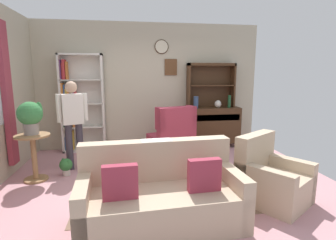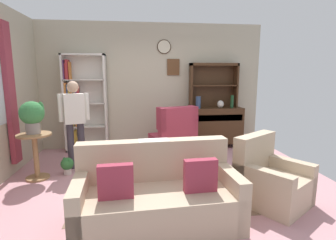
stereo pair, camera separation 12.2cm
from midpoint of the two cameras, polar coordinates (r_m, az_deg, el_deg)
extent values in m
cube|color=#C68C93|center=(4.29, -1.78, -13.25)|extent=(5.40, 4.60, 0.02)
cube|color=#BCB299|center=(6.06, -4.35, 7.31)|extent=(5.00, 0.06, 2.80)
cylinder|color=beige|center=(6.07, -2.02, 15.63)|extent=(0.28, 0.03, 0.28)
torus|color=#382314|center=(6.07, -2.02, 15.63)|extent=(0.31, 0.02, 0.31)
cube|color=brown|center=(6.06, 0.03, 11.43)|extent=(0.28, 0.03, 0.36)
cube|color=#9E3847|center=(4.98, -32.15, 4.66)|extent=(0.08, 0.24, 2.30)
cube|color=#846651|center=(4.04, 1.68, -14.56)|extent=(2.90, 1.73, 0.01)
cube|color=silver|center=(6.05, -22.60, 3.24)|extent=(0.04, 0.30, 2.10)
cube|color=silver|center=(5.90, -14.45, 3.54)|extent=(0.04, 0.30, 2.10)
cube|color=silver|center=(5.94, -19.14, 13.31)|extent=(0.90, 0.30, 0.04)
cube|color=silver|center=(6.15, -18.04, -6.17)|extent=(0.90, 0.30, 0.04)
cube|color=silver|center=(6.10, -18.35, 3.55)|extent=(0.90, 0.01, 2.10)
cube|color=silver|center=(6.03, -18.31, -1.37)|extent=(0.86, 0.30, 0.02)
cube|color=#284C8C|center=(6.17, -21.73, -4.73)|extent=(0.04, 0.11, 0.28)
cube|color=#CC7233|center=(6.15, -21.29, -4.64)|extent=(0.03, 0.19, 0.30)
cube|color=gray|center=(6.14, -20.92, -4.51)|extent=(0.04, 0.16, 0.33)
cube|color=gold|center=(6.12, -20.51, -4.08)|extent=(0.04, 0.15, 0.42)
cube|color=silver|center=(5.96, -18.58, 3.40)|extent=(0.86, 0.30, 0.02)
cube|color=#337247|center=(6.06, -22.16, 0.53)|extent=(0.03, 0.14, 0.42)
cube|color=#B22D33|center=(6.06, -21.75, 0.00)|extent=(0.04, 0.22, 0.30)
cube|color=#CC7233|center=(6.04, -21.37, 0.20)|extent=(0.02, 0.15, 0.34)
cube|color=gold|center=(6.03, -21.04, 0.42)|extent=(0.04, 0.14, 0.38)
cube|color=#3F3833|center=(6.02, -20.66, 0.42)|extent=(0.02, 0.12, 0.38)
cube|color=#CC7233|center=(6.01, -20.29, 0.67)|extent=(0.04, 0.19, 0.43)
cube|color=gray|center=(6.01, -19.85, 0.51)|extent=(0.03, 0.18, 0.40)
cube|color=silver|center=(5.93, -18.85, 8.25)|extent=(0.86, 0.30, 0.02)
cube|color=#CC7233|center=(6.00, -22.43, 5.39)|extent=(0.04, 0.17, 0.44)
cube|color=#284C8C|center=(5.99, -22.05, 5.23)|extent=(0.02, 0.16, 0.40)
cube|color=gold|center=(5.99, -21.72, 4.86)|extent=(0.03, 0.16, 0.32)
cube|color=#CC7233|center=(5.97, -21.36, 5.44)|extent=(0.04, 0.10, 0.43)
cube|color=#3F3833|center=(5.97, -21.02, 5.37)|extent=(0.02, 0.13, 0.42)
cube|color=gray|center=(5.96, -20.72, 5.40)|extent=(0.02, 0.18, 0.42)
cube|color=#723F7F|center=(5.95, -20.40, 5.26)|extent=(0.02, 0.12, 0.39)
cube|color=#B22D33|center=(5.95, -20.07, 5.21)|extent=(0.04, 0.12, 0.37)
cube|color=#723F7F|center=(5.99, -22.82, 10.03)|extent=(0.02, 0.13, 0.40)
cube|color=#B22D33|center=(5.98, -22.48, 9.72)|extent=(0.02, 0.16, 0.33)
cube|color=#B22D33|center=(5.97, -22.14, 10.12)|extent=(0.04, 0.24, 0.41)
cube|color=#CC7233|center=(5.96, -21.69, 9.94)|extent=(0.03, 0.17, 0.36)
cube|color=#422816|center=(6.17, 8.73, -1.06)|extent=(1.30, 0.45, 0.82)
cube|color=#422816|center=(5.96, 3.58, -5.91)|extent=(0.06, 0.06, 0.10)
cube|color=#422816|center=(6.32, 14.32, -5.28)|extent=(0.06, 0.06, 0.10)
cube|color=#422816|center=(6.29, 2.90, -5.05)|extent=(0.06, 0.06, 0.10)
cube|color=#422816|center=(6.63, 13.14, -4.51)|extent=(0.06, 0.06, 0.10)
cube|color=#352012|center=(5.93, 9.42, 0.48)|extent=(1.20, 0.01, 0.14)
cube|color=#422816|center=(6.00, 3.86, 7.48)|extent=(0.04, 0.26, 1.00)
cube|color=#422816|center=(6.32, 13.36, 7.36)|extent=(0.04, 0.26, 1.00)
cube|color=#422816|center=(6.14, 8.85, 11.84)|extent=(1.10, 0.26, 0.06)
cube|color=#422816|center=(6.14, 8.73, 7.45)|extent=(1.06, 0.26, 0.02)
cube|color=#422816|center=(6.26, 8.39, 7.50)|extent=(1.10, 0.01, 1.00)
cylinder|color=#33476B|center=(5.90, 5.49, 3.86)|extent=(0.11, 0.11, 0.27)
ellipsoid|color=beige|center=(6.07, 10.22, 3.45)|extent=(0.15, 0.15, 0.17)
cylinder|color=#194223|center=(6.13, 12.61, 3.98)|extent=(0.07, 0.07, 0.29)
cube|color=#C6AD8E|center=(3.09, -2.58, -18.43)|extent=(1.85, 0.95, 0.42)
cube|color=#C6AD8E|center=(3.21, -3.62, -8.59)|extent=(1.81, 0.30, 0.48)
cube|color=#C6AD8E|center=(3.05, -18.97, -17.57)|extent=(0.19, 0.86, 0.60)
cube|color=#C6AD8E|center=(3.28, 12.41, -15.20)|extent=(0.19, 0.86, 0.60)
cube|color=#A33347|center=(2.78, -11.64, -13.09)|extent=(0.37, 0.12, 0.36)
cube|color=#A33347|center=(2.92, 6.68, -11.80)|extent=(0.37, 0.12, 0.36)
cube|color=white|center=(3.14, -3.67, -4.40)|extent=(0.37, 0.20, 0.00)
cube|color=#C6AD8E|center=(3.81, 21.21, -13.58)|extent=(1.06, 1.07, 0.40)
cube|color=#C6AD8E|center=(3.80, 17.55, -6.41)|extent=(0.72, 0.57, 0.48)
cube|color=#C6AD8E|center=(3.53, 19.02, -14.05)|extent=(0.55, 0.73, 0.55)
cube|color=#C6AD8E|center=(4.05, 23.22, -11.19)|extent=(0.55, 0.73, 0.55)
cube|color=#A33347|center=(5.51, -0.13, -5.49)|extent=(0.97, 0.98, 0.42)
cube|color=#A33347|center=(5.12, 1.25, -0.65)|extent=(0.81, 0.40, 0.63)
cube|color=#A33347|center=(5.30, 4.38, 0.71)|extent=(0.17, 0.30, 0.44)
cube|color=#A33347|center=(5.01, -2.46, 0.20)|extent=(0.17, 0.30, 0.44)
cylinder|color=#997047|center=(4.64, -28.09, -3.03)|extent=(0.52, 0.52, 0.03)
cylinder|color=#997047|center=(4.73, -27.72, -7.44)|extent=(0.08, 0.08, 0.72)
cylinder|color=#997047|center=(4.84, -27.38, -11.33)|extent=(0.36, 0.36, 0.03)
cylinder|color=gray|center=(4.66, -28.26, -1.70)|extent=(0.22, 0.22, 0.18)
sphere|color=#387F42|center=(4.62, -28.50, 1.23)|extent=(0.37, 0.37, 0.37)
ellipsoid|color=#387F42|center=(4.62, -26.92, 1.91)|extent=(0.11, 0.07, 0.26)
ellipsoid|color=#387F42|center=(4.75, -28.70, 1.95)|extent=(0.11, 0.07, 0.26)
cylinder|color=beige|center=(4.82, -21.90, -10.54)|extent=(0.12, 0.12, 0.10)
sphere|color=#2D6B33|center=(4.78, -22.00, -9.01)|extent=(0.21, 0.21, 0.21)
ellipsoid|color=#2D6B33|center=(4.83, -22.51, -8.53)|extent=(0.06, 0.04, 0.15)
ellipsoid|color=#2D6B33|center=(4.70, -21.63, -8.96)|extent=(0.06, 0.04, 0.15)
cylinder|color=#38333D|center=(4.98, -21.31, -5.50)|extent=(0.15, 0.15, 0.82)
cylinder|color=#38333D|center=(5.00, -19.26, -5.31)|extent=(0.15, 0.15, 0.82)
cube|color=silver|center=(4.86, -20.75, 2.24)|extent=(0.39, 0.30, 0.52)
sphere|color=tan|center=(4.83, -21.03, 6.71)|extent=(0.26, 0.26, 0.20)
cylinder|color=silver|center=(4.83, -23.36, 2.34)|extent=(0.10, 0.10, 0.48)
cylinder|color=silver|center=(4.89, -18.22, 2.74)|extent=(0.10, 0.10, 0.48)
cube|color=#422816|center=(3.87, -2.40, -9.26)|extent=(0.80, 0.50, 0.03)
cube|color=#422816|center=(3.72, -7.81, -13.64)|extent=(0.05, 0.05, 0.39)
cube|color=#422816|center=(3.80, 3.71, -13.04)|extent=(0.05, 0.05, 0.39)
cube|color=#422816|center=(4.13, -7.93, -11.20)|extent=(0.05, 0.05, 0.39)
cube|color=#422816|center=(4.20, 2.39, -10.73)|extent=(0.05, 0.05, 0.39)
cube|color=gray|center=(3.91, -3.76, -8.63)|extent=(0.14, 0.10, 0.03)
cube|color=#3F3833|center=(3.90, -3.82, -8.23)|extent=(0.17, 0.15, 0.02)
camera|label=1|loc=(0.06, -90.83, -0.15)|focal=28.04mm
camera|label=2|loc=(0.06, 89.17, 0.15)|focal=28.04mm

